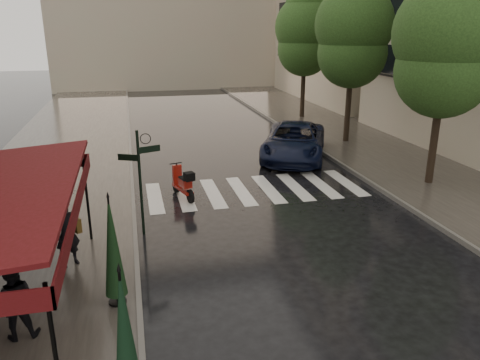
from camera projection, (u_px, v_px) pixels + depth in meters
name	position (u px, v px, depth m)	size (l,w,h in m)	color
ground	(200.00, 281.00, 11.20)	(120.00, 120.00, 0.00)	black
sidewalk_near	(62.00, 159.00, 21.28)	(6.00, 60.00, 0.12)	#38332D
sidewalk_far	(359.00, 141.00, 24.52)	(5.50, 60.00, 0.12)	#38332D
curb_near	(131.00, 154.00, 21.94)	(0.12, 60.00, 0.16)	#595651
curb_far	(309.00, 144.00, 23.90)	(0.12, 60.00, 0.16)	#595651
crosswalk	(255.00, 190.00, 17.39)	(7.85, 3.20, 0.01)	silver
signpost	(140.00, 175.00, 13.13)	(1.17, 0.29, 3.10)	black
tree_near	(447.00, 40.00, 16.26)	(3.80, 3.80, 7.99)	black
tree_mid	(354.00, 30.00, 22.62)	(3.80, 3.80, 8.34)	black
tree_far	(305.00, 32.00, 29.17)	(3.80, 3.80, 8.16)	black
pedestrian_with_umbrella	(64.00, 203.00, 11.20)	(1.40, 1.40, 2.47)	black
pedestrian_terrace	(14.00, 301.00, 8.76)	(0.76, 0.60, 1.57)	black
scooter	(183.00, 184.00, 16.40)	(0.76, 1.69, 1.14)	black
parked_car	(294.00, 141.00, 21.36)	(2.63, 5.71, 1.59)	black
parasol_front	(125.00, 341.00, 6.71)	(0.46, 0.46, 2.58)	black
parasol_back	(113.00, 247.00, 9.68)	(0.47, 0.47, 2.49)	black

